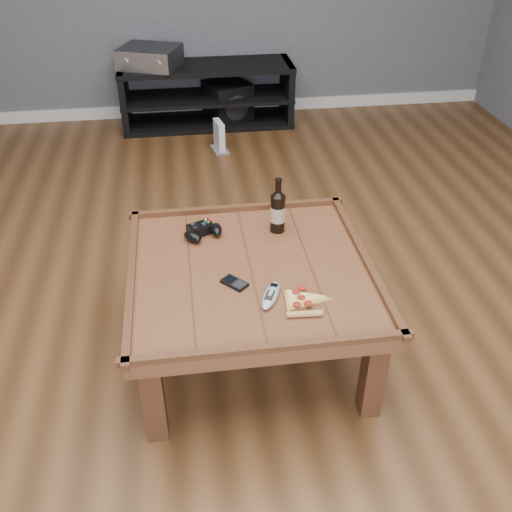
{
  "coord_description": "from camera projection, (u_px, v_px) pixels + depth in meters",
  "views": [
    {
      "loc": [
        -0.24,
        -1.89,
        1.83
      ],
      "look_at": [
        0.02,
        -0.01,
        0.52
      ],
      "focal_mm": 40.0,
      "sensor_mm": 36.0,
      "label": 1
    }
  ],
  "objects": [
    {
      "name": "pizza_slice",
      "position": [
        302.0,
        302.0,
        2.16
      ],
      "size": [
        0.16,
        0.25,
        0.02
      ],
      "rotation": [
        0.0,
        0.0,
        -0.07
      ],
      "color": "tan",
      "rests_on": "coffee_table"
    },
    {
      "name": "beer_bottle",
      "position": [
        278.0,
        210.0,
        2.54
      ],
      "size": [
        0.07,
        0.07,
        0.26
      ],
      "color": "black",
      "rests_on": "coffee_table"
    },
    {
      "name": "subwoofer",
      "position": [
        228.0,
        102.0,
        4.81
      ],
      "size": [
        0.43,
        0.43,
        0.33
      ],
      "rotation": [
        0.0,
        0.0,
        0.38
      ],
      "color": "black",
      "rests_on": "ground"
    },
    {
      "name": "av_receiver",
      "position": [
        150.0,
        57.0,
        4.47
      ],
      "size": [
        0.54,
        0.5,
        0.15
      ],
      "rotation": [
        0.0,
        0.0,
        -0.37
      ],
      "color": "black",
      "rests_on": "media_console"
    },
    {
      "name": "media_console",
      "position": [
        207.0,
        95.0,
        4.71
      ],
      "size": [
        1.4,
        0.45,
        0.5
      ],
      "color": "black",
      "rests_on": "ground"
    },
    {
      "name": "coffee_table",
      "position": [
        251.0,
        280.0,
        2.39
      ],
      "size": [
        1.03,
        1.03,
        0.48
      ],
      "color": "#582B19",
      "rests_on": "ground"
    },
    {
      "name": "game_console",
      "position": [
        219.0,
        137.0,
        4.34
      ],
      "size": [
        0.14,
        0.2,
        0.23
      ],
      "rotation": [
        0.0,
        0.0,
        0.19
      ],
      "color": "gray",
      "rests_on": "ground"
    },
    {
      "name": "baseboard",
      "position": [
        206.0,
        108.0,
        5.02
      ],
      "size": [
        5.0,
        0.02,
        0.1
      ],
      "primitive_type": "cube",
      "color": "silver",
      "rests_on": "ground"
    },
    {
      "name": "game_controller",
      "position": [
        203.0,
        231.0,
        2.54
      ],
      "size": [
        0.19,
        0.17,
        0.05
      ],
      "rotation": [
        0.0,
        0.0,
        0.4
      ],
      "color": "black",
      "rests_on": "coffee_table"
    },
    {
      "name": "ground",
      "position": [
        251.0,
        348.0,
        2.61
      ],
      "size": [
        6.0,
        6.0,
        0.0
      ],
      "primitive_type": "plane",
      "color": "#432813",
      "rests_on": "ground"
    },
    {
      "name": "smartphone",
      "position": [
        235.0,
        283.0,
        2.26
      ],
      "size": [
        0.11,
        0.12,
        0.01
      ],
      "rotation": [
        0.0,
        0.0,
        0.74
      ],
      "color": "black",
      "rests_on": "coffee_table"
    },
    {
      "name": "remote_control",
      "position": [
        271.0,
        295.0,
        2.19
      ],
      "size": [
        0.12,
        0.19,
        0.03
      ],
      "rotation": [
        0.0,
        0.0,
        -0.42
      ],
      "color": "#999FA6",
      "rests_on": "coffee_table"
    }
  ]
}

